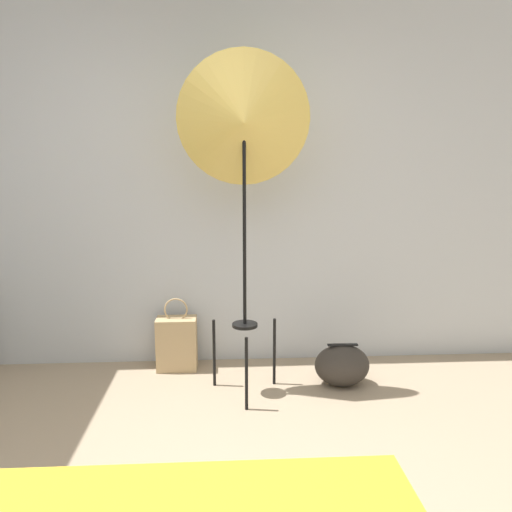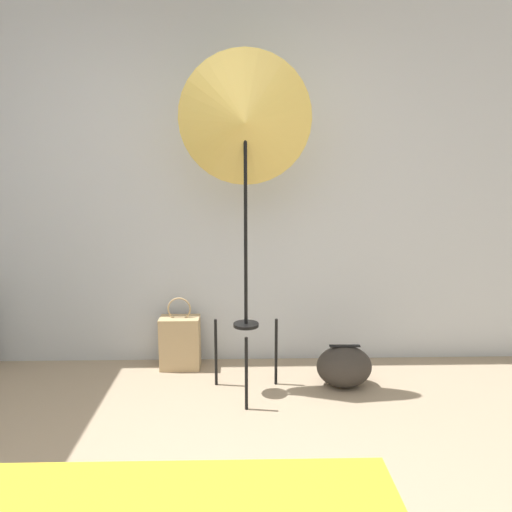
% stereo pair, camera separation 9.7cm
% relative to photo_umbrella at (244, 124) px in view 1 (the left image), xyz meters
% --- Properties ---
extents(wall_back, '(8.00, 0.05, 2.60)m').
position_rel_photo_umbrella_xyz_m(wall_back, '(-0.31, 0.59, -0.40)').
color(wall_back, '#B7BCC1').
rests_on(wall_back, ground_plane).
extents(photo_umbrella, '(0.82, 0.41, 2.14)m').
position_rel_photo_umbrella_xyz_m(photo_umbrella, '(0.00, 0.00, 0.00)').
color(photo_umbrella, black).
rests_on(photo_umbrella, ground_plane).
extents(tote_bag, '(0.29, 0.18, 0.53)m').
position_rel_photo_umbrella_xyz_m(tote_bag, '(-0.48, 0.42, -1.51)').
color(tote_bag, tan).
rests_on(tote_bag, ground_plane).
extents(duffel_bag, '(0.37, 0.28, 0.29)m').
position_rel_photo_umbrella_xyz_m(duffel_bag, '(0.65, 0.07, -1.56)').
color(duffel_bag, '#332D28').
rests_on(duffel_bag, ground_plane).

